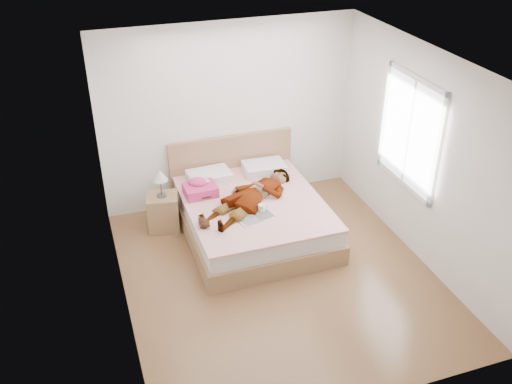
% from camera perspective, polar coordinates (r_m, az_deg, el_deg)
% --- Properties ---
extents(ground, '(4.00, 4.00, 0.00)m').
position_cam_1_polar(ground, '(6.96, 2.28, -8.34)').
color(ground, '#4C2D17').
rests_on(ground, ground).
extents(woman, '(1.71, 1.45, 0.23)m').
position_cam_1_polar(woman, '(7.36, -0.45, -0.08)').
color(woman, white).
rests_on(woman, bed).
extents(hair, '(0.50, 0.59, 0.08)m').
position_cam_1_polar(hair, '(7.64, -5.58, 0.36)').
color(hair, black).
rests_on(hair, bed).
extents(phone, '(0.09, 0.10, 0.05)m').
position_cam_1_polar(phone, '(7.54, -5.03, 1.22)').
color(phone, silver).
rests_on(phone, bed).
extents(room_shell, '(4.00, 4.00, 4.00)m').
position_cam_1_polar(room_shell, '(7.15, 15.13, 5.76)').
color(room_shell, white).
rests_on(room_shell, ground).
extents(bed, '(1.80, 2.08, 1.00)m').
position_cam_1_polar(bed, '(7.59, -0.45, -2.11)').
color(bed, olive).
rests_on(bed, ground).
extents(towel, '(0.44, 0.37, 0.22)m').
position_cam_1_polar(towel, '(7.55, -5.64, 0.38)').
color(towel, '#DC3B88').
rests_on(towel, bed).
extents(magazine, '(0.55, 0.43, 0.03)m').
position_cam_1_polar(magazine, '(7.08, -0.21, -2.38)').
color(magazine, white).
rests_on(magazine, bed).
extents(coffee_mug, '(0.13, 0.09, 0.10)m').
position_cam_1_polar(coffee_mug, '(7.16, 0.57, -1.62)').
color(coffee_mug, white).
rests_on(coffee_mug, bed).
extents(plush_toy, '(0.14, 0.20, 0.11)m').
position_cam_1_polar(plush_toy, '(6.89, -5.25, -3.04)').
color(plush_toy, black).
rests_on(plush_toy, bed).
extents(nightstand, '(0.48, 0.44, 0.89)m').
position_cam_1_polar(nightstand, '(7.74, -9.27, -1.72)').
color(nightstand, olive).
rests_on(nightstand, ground).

